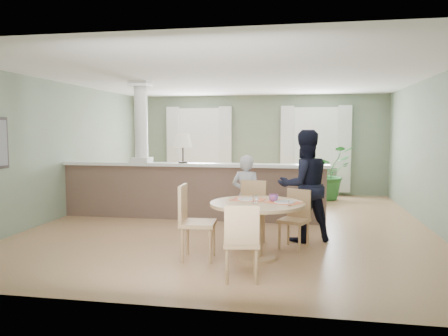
% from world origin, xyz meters
% --- Properties ---
extents(ground, '(8.00, 8.00, 0.00)m').
position_xyz_m(ground, '(0.00, 0.00, 0.00)').
color(ground, tan).
rests_on(ground, ground).
extents(room_shell, '(7.02, 8.02, 2.71)m').
position_xyz_m(room_shell, '(-0.03, 0.63, 1.81)').
color(room_shell, gray).
rests_on(room_shell, ground).
extents(pony_wall, '(5.32, 0.38, 2.70)m').
position_xyz_m(pony_wall, '(-0.99, 0.20, 0.71)').
color(pony_wall, brown).
rests_on(pony_wall, ground).
extents(sofa, '(3.26, 1.95, 0.89)m').
position_xyz_m(sofa, '(0.04, 1.74, 0.45)').
color(sofa, '#997353').
rests_on(sofa, ground).
extents(houseplant, '(1.61, 1.60, 1.35)m').
position_xyz_m(houseplant, '(1.87, 3.20, 0.68)').
color(houseplant, '#286429').
rests_on(houseplant, ground).
extents(dining_table, '(1.28, 1.28, 0.88)m').
position_xyz_m(dining_table, '(0.66, -2.21, 0.62)').
color(dining_table, tan).
rests_on(dining_table, ground).
extents(chair_far_boy, '(0.53, 0.53, 0.97)m').
position_xyz_m(chair_far_boy, '(0.47, -1.44, 0.54)').
color(chair_far_boy, tan).
rests_on(chair_far_boy, ground).
extents(chair_far_man, '(0.51, 0.51, 0.87)m').
position_xyz_m(chair_far_man, '(1.16, -1.55, 0.48)').
color(chair_far_man, tan).
rests_on(chair_far_man, ground).
extents(chair_near, '(0.48, 0.48, 0.91)m').
position_xyz_m(chair_near, '(0.56, -3.16, 0.50)').
color(chair_near, tan).
rests_on(chair_near, ground).
extents(chair_side, '(0.49, 0.49, 1.02)m').
position_xyz_m(chair_side, '(-0.21, -2.39, 0.56)').
color(chair_side, tan).
rests_on(chair_side, ground).
extents(child_person, '(0.56, 0.43, 1.36)m').
position_xyz_m(child_person, '(0.36, -1.08, 0.68)').
color(child_person, '#A1A1A6').
rests_on(child_person, ground).
extents(man_person, '(1.05, 0.96, 1.76)m').
position_xyz_m(man_person, '(1.28, -1.12, 0.88)').
color(man_person, black).
rests_on(man_person, ground).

